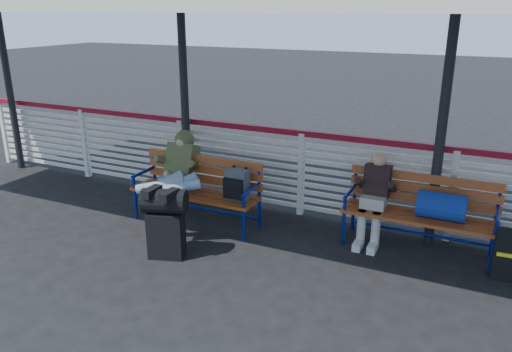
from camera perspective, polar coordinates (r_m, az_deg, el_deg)
The scene contains 7 objects.
ground at distance 5.72m, azimuth -1.79°, elevation -11.08°, with size 60.00×60.00×0.00m, color black.
fence at distance 7.05m, azimuth 5.20°, elevation 0.62°, with size 12.08×0.08×1.24m.
luggage_stack at distance 5.97m, azimuth -10.31°, elevation -5.03°, with size 0.58×0.44×0.86m.
bench_left at distance 6.76m, azimuth -5.63°, elevation -0.94°, with size 1.80×0.56×0.92m.
bench_right at distance 6.33m, azimuth 19.23°, elevation -3.27°, with size 1.80×0.56×0.92m.
traveler_man at distance 6.59m, azimuth -9.45°, elevation -0.36°, with size 0.94×1.63×0.77m.
companion_person at distance 6.40m, azimuth 13.34°, elevation -2.36°, with size 0.32×0.66×1.15m.
Camera 1 is at (2.28, -4.41, 2.83)m, focal length 35.00 mm.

